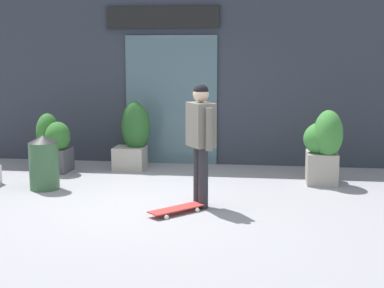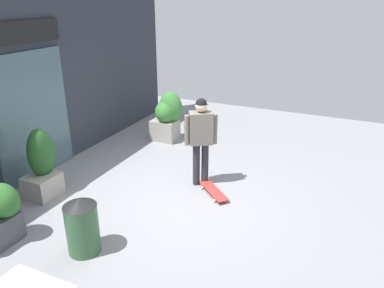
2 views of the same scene
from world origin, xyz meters
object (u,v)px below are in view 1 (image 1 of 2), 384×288
Objects in this scene: planter_box_left at (52,144)px; planter_box_right at (324,145)px; trash_bin at (44,162)px; skateboarder at (201,133)px; planter_box_mid at (134,134)px; skateboard at (176,209)px.

planter_box_right is at bearing -4.05° from planter_box_left.
trash_bin is at bearing -167.43° from planter_box_right.
trash_bin is (-4.23, -0.94, -0.21)m from planter_box_right.
skateboarder reaches higher than planter_box_right.
skateboard is at bearing -65.83° from planter_box_mid.
skateboard is (-0.27, -0.37, -0.94)m from skateboarder.
planter_box_left reaches higher than trash_bin.
planter_box_right is (2.02, 1.99, 0.56)m from skateboard.
planter_box_left is 1.23× the size of trash_bin.
skateboard is 0.71× the size of planter_box_left.
planter_box_mid is at bearing -89.49° from skateboarder.
planter_box_right is at bearing -12.74° from planter_box_mid.
planter_box_right is 0.97× the size of planter_box_mid.
planter_box_right is 3.33m from planter_box_mid.
planter_box_mid is (-3.24, 0.73, 0.01)m from planter_box_right.
skateboard is 3.04m from planter_box_mid.
skateboarder is at bearing -34.36° from planter_box_left.
planter_box_mid is at bearing 16.75° from planter_box_left.
skateboard is 0.61× the size of planter_box_right.
trash_bin is (-2.48, 0.68, -0.59)m from skateboarder.
planter_box_mid reaches higher than trash_bin.
planter_box_right is at bearing 176.87° from skateboard.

